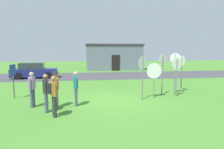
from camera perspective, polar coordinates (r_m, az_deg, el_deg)
The scene contains 16 objects.
ground_plane at distance 10.66m, azimuth -0.38°, elevation -7.68°, with size 80.00×80.00×0.00m, color #47842D.
street_asphalt at distance 21.19m, azimuth -4.34°, elevation -0.35°, with size 60.00×6.40×0.01m, color #424247.
building_background at distance 28.80m, azimuth 0.25°, elevation 5.18°, with size 7.83×5.39×3.59m.
parked_car_on_street at distance 20.91m, azimuth -21.64°, elevation 0.96°, with size 4.42×2.27×1.51m.
stop_sign_rear_left at distance 12.03m, azimuth 18.19°, elevation 1.13°, with size 0.68×0.23×2.28m.
stop_sign_rear_right at distance 13.55m, azimuth 19.57°, elevation 1.74°, with size 0.08×0.63×2.34m.
stop_sign_leaning_left at distance 10.80m, azimuth 8.82°, elevation 1.17°, with size 0.57×0.49×2.38m.
stop_sign_low_front at distance 11.42m, azimuth 12.04°, elevation 0.10°, with size 0.88×0.17×2.00m.
stop_sign_leaning_right at distance 12.22m, azimuth 14.41°, elevation 1.85°, with size 0.56×0.34×2.48m.
stop_sign_nearest at distance 12.66m, azimuth 17.80°, elevation 2.10°, with size 0.58×0.32×2.55m.
person_in_dark_shirt at distance 9.70m, azimuth -15.86°, elevation -3.47°, with size 0.32×0.57×1.74m.
person_near_signs at distance 9.06m, azimuth -18.62°, elevation -4.52°, with size 0.26×0.57×1.69m.
person_in_blue at distance 8.32m, azimuth -16.65°, elevation -5.22°, with size 0.43×0.55×1.69m.
person_with_sunhat at distance 9.74m, azimuth -10.44°, elevation -3.48°, with size 0.23×0.57×1.69m.
person_holding_notes at distance 10.10m, azimuth -22.16°, elevation -3.51°, with size 0.27×0.56×1.69m.
info_panel_leftmost at distance 12.27m, azimuth -26.76°, elevation -0.16°, with size 0.13×0.59×1.93m.
Camera 1 is at (-1.40, -10.22, 2.70)m, focal length 31.54 mm.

